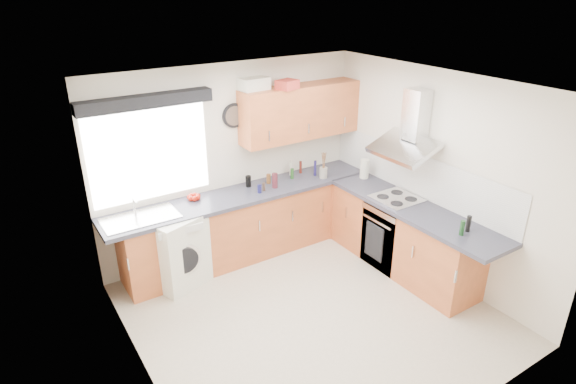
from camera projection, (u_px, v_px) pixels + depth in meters
ground_plane at (311, 313)px, 5.34m from camera, size 3.60×3.60×0.00m
ceiling at (316, 88)px, 4.33m from camera, size 3.60×3.60×0.02m
wall_back at (232, 161)px, 6.22m from camera, size 3.60×0.02×2.50m
wall_front at (459, 306)px, 3.46m from camera, size 3.60×0.02×2.50m
wall_left at (135, 265)px, 3.94m from camera, size 0.02×3.60×2.50m
wall_right at (436, 176)px, 5.73m from camera, size 0.02×3.60×2.50m
window at (150, 154)px, 5.57m from camera, size 1.40×0.02×1.10m
window_blind at (146, 101)px, 5.24m from camera, size 1.50×0.18×0.14m
splashback at (416, 174)px, 5.99m from camera, size 0.01×3.00×0.54m
base_cab_back at (238, 228)px, 6.28m from camera, size 3.00×0.58×0.86m
base_cab_corner at (335, 200)px, 7.07m from camera, size 0.60×0.60×0.86m
base_cab_right at (402, 238)px, 6.03m from camera, size 0.58×2.10×0.86m
worktop_back at (244, 194)px, 6.13m from camera, size 3.60×0.62×0.05m
worktop_right at (415, 210)px, 5.73m from camera, size 0.62×2.42×0.05m
sink at (140, 215)px, 5.45m from camera, size 0.84×0.46×0.10m
oven at (393, 233)px, 6.15m from camera, size 0.56×0.58×0.85m
hob_plate at (397, 198)px, 5.95m from camera, size 0.52×0.52×0.01m
extractor_hood at (410, 131)px, 5.65m from camera, size 0.52×0.78×0.66m
upper_cabinets at (301, 112)px, 6.33m from camera, size 1.70×0.35×0.70m
washing_machine at (175, 249)px, 5.74m from camera, size 0.77×0.75×0.90m
wall_clock at (235, 116)px, 5.97m from camera, size 0.31×0.04×0.31m
casserole at (253, 83)px, 5.91m from camera, size 0.39×0.29×0.15m
storage_box at (287, 85)px, 5.95m from camera, size 0.29×0.26×0.11m
utensil_pot at (323, 173)px, 6.55m from camera, size 0.14×0.14×0.15m
kitchen_roll at (364, 169)px, 6.53m from camera, size 0.15×0.15×0.26m
tomato_cluster at (194, 197)px, 5.92m from camera, size 0.16×0.16×0.07m
jar_0 at (315, 168)px, 6.62m from camera, size 0.04×0.04×0.21m
jar_1 at (292, 174)px, 6.53m from camera, size 0.05×0.05×0.14m
jar_2 at (291, 168)px, 6.64m from camera, size 0.05×0.05×0.20m
jar_3 at (301, 167)px, 6.72m from camera, size 0.04×0.04×0.17m
jar_4 at (275, 181)px, 6.23m from camera, size 0.07×0.07×0.20m
jar_5 at (259, 189)px, 6.10m from camera, size 0.05×0.05×0.11m
jar_6 at (264, 187)px, 6.16m from camera, size 0.04×0.04×0.11m
jar_7 at (268, 179)px, 6.38m from camera, size 0.06×0.06×0.13m
jar_8 at (248, 181)px, 6.28m from camera, size 0.07×0.07×0.15m
bottle_0 at (468, 224)px, 5.15m from camera, size 0.05×0.05×0.18m
bottle_1 at (462, 228)px, 5.08m from camera, size 0.05×0.05×0.17m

